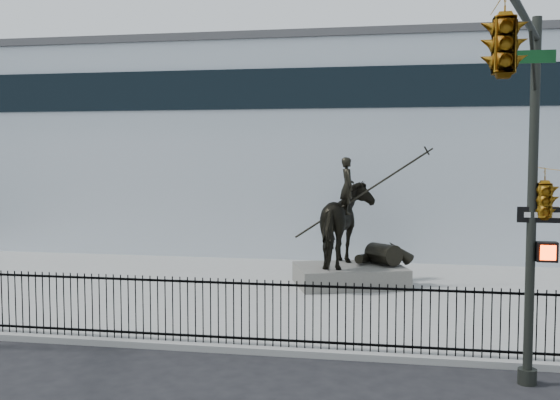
# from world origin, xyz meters

# --- Properties ---
(ground) EXTENTS (120.00, 120.00, 0.00)m
(ground) POSITION_xyz_m (0.00, 0.00, 0.00)
(ground) COLOR black
(ground) RESTS_ON ground
(plaza) EXTENTS (30.00, 12.00, 0.15)m
(plaza) POSITION_xyz_m (0.00, 7.00, 0.07)
(plaza) COLOR gray
(plaza) RESTS_ON ground
(building) EXTENTS (44.00, 14.00, 9.00)m
(building) POSITION_xyz_m (0.00, 20.00, 4.50)
(building) COLOR silver
(building) RESTS_ON ground
(picket_fence) EXTENTS (22.10, 0.10, 1.50)m
(picket_fence) POSITION_xyz_m (0.00, 1.25, 0.90)
(picket_fence) COLOR black
(picket_fence) RESTS_ON plaza
(statue_plinth) EXTENTS (3.99, 3.32, 0.64)m
(statue_plinth) POSITION_xyz_m (2.97, 8.30, 0.47)
(statue_plinth) COLOR #54524D
(statue_plinth) RESTS_ON plaza
(equestrian_statue) EXTENTS (4.18, 3.30, 3.72)m
(equestrian_statue) POSITION_xyz_m (3.03, 8.32, 2.13)
(equestrian_statue) COLOR black
(equestrian_statue) RESTS_ON statue_plinth
(traffic_signal_right) EXTENTS (2.17, 6.86, 7.00)m
(traffic_signal_right) POSITION_xyz_m (6.47, -2.00, 4.85)
(traffic_signal_right) COLOR black
(traffic_signal_right) RESTS_ON ground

